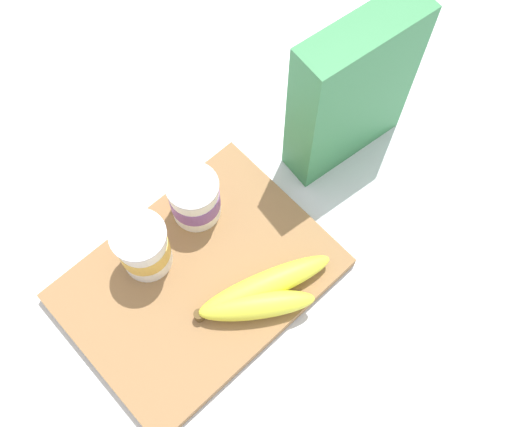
# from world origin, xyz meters

# --- Properties ---
(ground_plane) EXTENTS (2.40, 2.40, 0.00)m
(ground_plane) POSITION_xyz_m (0.00, 0.00, 0.00)
(ground_plane) COLOR silver
(cutting_board) EXTENTS (0.35, 0.26, 0.02)m
(cutting_board) POSITION_xyz_m (0.00, 0.00, 0.01)
(cutting_board) COLOR olive
(cutting_board) RESTS_ON ground_plane
(cereal_box) EXTENTS (0.19, 0.08, 0.26)m
(cereal_box) POSITION_xyz_m (0.31, 0.02, 0.13)
(cereal_box) COLOR #38844C
(cereal_box) RESTS_ON ground_plane
(yogurt_cup_front) EXTENTS (0.07, 0.07, 0.09)m
(yogurt_cup_front) POSITION_xyz_m (-0.03, 0.07, 0.07)
(yogurt_cup_front) COLOR white
(yogurt_cup_front) RESTS_ON cutting_board
(yogurt_cup_back) EXTENTS (0.07, 0.07, 0.08)m
(yogurt_cup_back) POSITION_xyz_m (0.06, 0.08, 0.06)
(yogurt_cup_back) COLOR white
(yogurt_cup_back) RESTS_ON cutting_board
(banana_bunch) EXTENTS (0.20, 0.12, 0.04)m
(banana_bunch) POSITION_xyz_m (0.04, -0.08, 0.04)
(banana_bunch) COLOR yellow
(banana_bunch) RESTS_ON cutting_board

